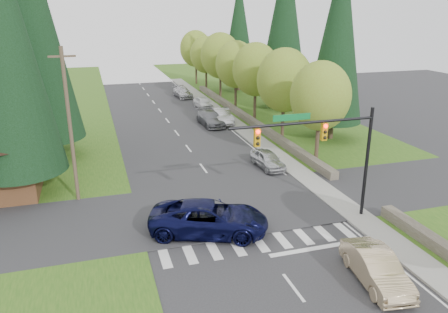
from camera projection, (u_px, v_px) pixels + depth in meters
name	position (u px, v px, depth m)	size (l,w,h in m)	color
ground	(284.00, 275.00, 20.85)	(120.00, 120.00, 0.00)	#28282B
grass_east	(321.00, 139.00, 42.56)	(14.00, 110.00, 0.06)	#295316
grass_west	(34.00, 166.00, 35.36)	(14.00, 110.00, 0.06)	#295316
cross_street	(232.00, 207.00, 28.10)	(120.00, 8.00, 0.10)	#28282B
sidewalk_east	(255.00, 139.00, 42.67)	(1.80, 80.00, 0.13)	gray
curb_east	(247.00, 139.00, 42.44)	(0.20, 80.00, 0.13)	gray
stone_wall_north	(244.00, 116.00, 50.30)	(0.70, 40.00, 0.70)	#4C4438
traffic_signal	(326.00, 142.00, 24.54)	(8.70, 0.37, 6.80)	black
utility_pole	(70.00, 125.00, 27.44)	(1.60, 0.24, 10.00)	#473828
decid_tree_0	(320.00, 96.00, 34.29)	(4.80, 4.80, 8.37)	#38281C
decid_tree_1	(284.00, 80.00, 40.59)	(5.20, 5.20, 8.80)	#38281C
decid_tree_2	(256.00, 70.00, 46.84)	(5.00, 5.00, 8.82)	#38281C
decid_tree_3	(236.00, 64.00, 53.29)	(5.00, 5.00, 8.55)	#38281C
decid_tree_4	(220.00, 56.00, 59.53)	(5.40, 5.40, 9.18)	#38281C
decid_tree_5	(206.00, 55.00, 65.99)	(4.80, 4.80, 8.30)	#38281C
decid_tree_6	(196.00, 49.00, 72.25)	(5.20, 5.20, 8.86)	#38281C
conifer_w_a	(0.00, 31.00, 26.48)	(6.12, 6.12, 19.80)	#38281C
conifer_w_c	(31.00, 20.00, 33.84)	(6.46, 6.46, 20.80)	#38281C
conifer_w_e	(15.00, 30.00, 39.04)	(5.78, 5.78, 18.80)	#38281C
conifer_e_a	(338.00, 36.00, 39.71)	(5.44, 5.44, 17.80)	#38281C
conifer_e_b	(285.00, 20.00, 52.35)	(6.12, 6.12, 19.80)	#38281C
conifer_e_c	(239.00, 29.00, 65.24)	(5.10, 5.10, 16.80)	#38281C
sedan_champagne	(376.00, 268.00, 20.11)	(1.62, 4.66, 1.53)	#D4B88D
suv_navy	(209.00, 218.00, 24.53)	(3.07, 6.65, 1.85)	black
parked_car_a	(268.00, 159.00, 34.86)	(1.63, 4.05, 1.38)	silver
parked_car_b	(211.00, 118.00, 47.65)	(2.14, 5.27, 1.53)	slate
parked_car_c	(222.00, 116.00, 48.41)	(1.73, 4.95, 1.63)	#B4B4B9
parked_car_d	(203.00, 102.00, 55.97)	(1.69, 4.20, 1.43)	white
parked_car_e	(183.00, 92.00, 62.85)	(1.98, 4.87, 1.41)	#B1B1B6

